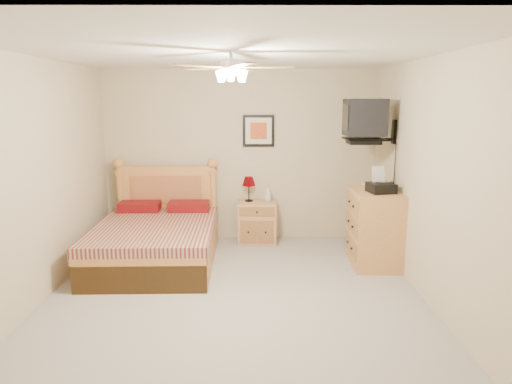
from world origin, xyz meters
TOP-DOWN VIEW (x-y plane):
  - floor at (0.00, 0.00)m, footprint 4.50×4.50m
  - ceiling at (0.00, 0.00)m, footprint 4.00×4.50m
  - wall_back at (0.00, 2.25)m, footprint 4.00×0.04m
  - wall_front at (0.00, -2.25)m, footprint 4.00×0.04m
  - wall_left at (-2.00, 0.00)m, footprint 0.04×4.50m
  - wall_right at (2.00, 0.00)m, footprint 0.04×4.50m
  - bed at (-1.05, 1.12)m, footprint 1.50×1.95m
  - nightstand at (0.25, 2.00)m, footprint 0.57×0.44m
  - table_lamp at (0.13, 2.07)m, footprint 0.21×0.21m
  - lotion_bottle at (0.41, 2.05)m, footprint 0.10×0.10m
  - framed_picture at (0.27, 2.23)m, footprint 0.46×0.04m
  - dresser at (1.73, 1.09)m, footprint 0.58×0.83m
  - fax_machine at (1.75, 0.97)m, footprint 0.35×0.36m
  - magazine_lower at (1.64, 1.34)m, footprint 0.25×0.31m
  - magazine_upper at (1.68, 1.34)m, footprint 0.24×0.30m
  - wall_tv at (1.75, 1.34)m, footprint 0.56×0.46m
  - ceiling_fan at (0.00, -0.20)m, footprint 1.14×1.14m

SIDE VIEW (x-z plane):
  - floor at x=0.00m, z-range 0.00..0.00m
  - nightstand at x=0.25m, z-range 0.00..0.60m
  - dresser at x=1.73m, z-range 0.00..0.96m
  - bed at x=-1.05m, z-range 0.00..1.24m
  - lotion_bottle at x=0.41m, z-range 0.60..0.85m
  - table_lamp at x=0.13m, z-range 0.60..0.97m
  - magazine_lower at x=1.64m, z-range 0.96..0.98m
  - magazine_upper at x=1.68m, z-range 0.98..1.00m
  - fax_machine at x=1.75m, z-range 0.96..1.27m
  - wall_back at x=0.00m, z-range 0.00..2.50m
  - wall_front at x=0.00m, z-range 0.00..2.50m
  - wall_left at x=-2.00m, z-range 0.00..2.50m
  - wall_right at x=2.00m, z-range 0.00..2.50m
  - framed_picture at x=0.27m, z-range 1.39..1.85m
  - wall_tv at x=1.75m, z-range 1.52..2.10m
  - ceiling_fan at x=0.00m, z-range 2.22..2.50m
  - ceiling at x=0.00m, z-range 2.48..2.52m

